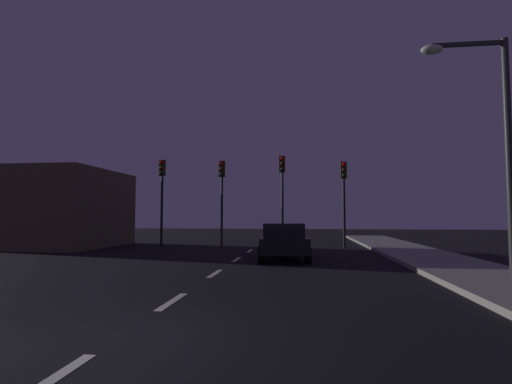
% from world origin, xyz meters
% --- Properties ---
extents(ground_plane, '(80.00, 80.00, 0.00)m').
position_xyz_m(ground_plane, '(0.00, 7.00, 0.00)').
color(ground_plane, black).
extents(sidewalk_curb_right, '(3.00, 40.00, 0.15)m').
position_xyz_m(sidewalk_curb_right, '(7.50, 7.00, 0.07)').
color(sidewalk_curb_right, gray).
rests_on(sidewalk_curb_right, ground_plane).
extents(lane_stripe_nearest, '(0.16, 1.60, 0.01)m').
position_xyz_m(lane_stripe_nearest, '(0.00, -1.20, 0.00)').
color(lane_stripe_nearest, silver).
rests_on(lane_stripe_nearest, ground_plane).
extents(lane_stripe_second, '(0.16, 1.60, 0.01)m').
position_xyz_m(lane_stripe_second, '(0.00, 2.60, 0.00)').
color(lane_stripe_second, silver).
rests_on(lane_stripe_second, ground_plane).
extents(lane_stripe_third, '(0.16, 1.60, 0.01)m').
position_xyz_m(lane_stripe_third, '(0.00, 6.40, 0.00)').
color(lane_stripe_third, silver).
rests_on(lane_stripe_third, ground_plane).
extents(lane_stripe_fourth, '(0.16, 1.60, 0.01)m').
position_xyz_m(lane_stripe_fourth, '(0.00, 10.20, 0.00)').
color(lane_stripe_fourth, silver).
rests_on(lane_stripe_fourth, ground_plane).
extents(lane_stripe_fifth, '(0.16, 1.60, 0.01)m').
position_xyz_m(lane_stripe_fifth, '(0.00, 14.00, 0.00)').
color(lane_stripe_fifth, silver).
rests_on(lane_stripe_fifth, ground_plane).
extents(traffic_signal_far_left, '(0.32, 0.38, 4.91)m').
position_xyz_m(traffic_signal_far_left, '(-5.36, 16.18, 3.44)').
color(traffic_signal_far_left, black).
rests_on(traffic_signal_far_left, ground_plane).
extents(traffic_signal_center_left, '(0.32, 0.38, 4.80)m').
position_xyz_m(traffic_signal_center_left, '(-1.88, 16.18, 3.37)').
color(traffic_signal_center_left, '#2D2D30').
rests_on(traffic_signal_center_left, ground_plane).
extents(traffic_signal_center_right, '(0.32, 0.38, 5.02)m').
position_xyz_m(traffic_signal_center_right, '(1.50, 16.18, 3.51)').
color(traffic_signal_center_right, '#2D2D30').
rests_on(traffic_signal_center_right, ground_plane).
extents(traffic_signal_far_right, '(0.32, 0.38, 4.64)m').
position_xyz_m(traffic_signal_far_right, '(4.81, 16.18, 3.27)').
color(traffic_signal_far_right, black).
rests_on(traffic_signal_far_right, ground_plane).
extents(car_stopped_ahead, '(2.19, 4.72, 1.43)m').
position_xyz_m(car_stopped_ahead, '(1.82, 10.75, 0.74)').
color(car_stopped_ahead, black).
rests_on(car_stopped_ahead, ground_plane).
extents(street_lamp_right, '(2.16, 0.36, 6.28)m').
position_xyz_m(street_lamp_right, '(7.42, 5.40, 3.87)').
color(street_lamp_right, '#2D2D30').
rests_on(street_lamp_right, ground_plane).
extents(storefront_left, '(4.75, 6.61, 4.25)m').
position_xyz_m(storefront_left, '(-10.38, 15.27, 2.13)').
color(storefront_left, brown).
rests_on(storefront_left, ground_plane).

